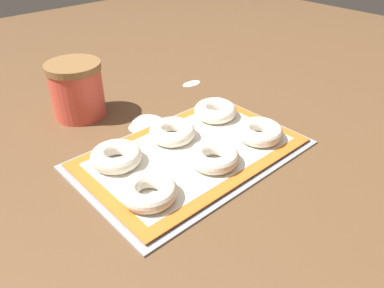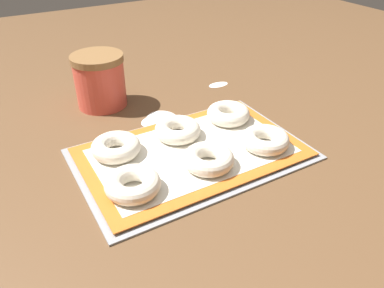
{
  "view_description": "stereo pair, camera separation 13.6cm",
  "coord_description": "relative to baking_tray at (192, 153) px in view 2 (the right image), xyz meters",
  "views": [
    {
      "loc": [
        -0.44,
        -0.45,
        0.44
      ],
      "look_at": [
        -0.01,
        0.02,
        0.03
      ],
      "focal_mm": 35.0,
      "sensor_mm": 36.0,
      "label": 1
    },
    {
      "loc": [
        -0.33,
        -0.53,
        0.44
      ],
      "look_at": [
        -0.01,
        0.02,
        0.03
      ],
      "focal_mm": 35.0,
      "sensor_mm": 36.0,
      "label": 2
    }
  ],
  "objects": [
    {
      "name": "flour_patch_far",
      "position": [
        0.24,
        0.27,
        -0.0
      ],
      "size": [
        0.06,
        0.03,
        0.0
      ],
      "color": "white",
      "rests_on": "ground_plane"
    },
    {
      "name": "flour_patch_side",
      "position": [
        -0.0,
        0.17,
        -0.0
      ],
      "size": [
        0.07,
        0.06,
        0.0
      ],
      "color": "white",
      "rests_on": "ground_plane"
    },
    {
      "name": "flour_canister",
      "position": [
        -0.08,
        0.31,
        0.06
      ],
      "size": [
        0.13,
        0.13,
        0.13
      ],
      "color": "#DB4C3D",
      "rests_on": "ground_plane"
    },
    {
      "name": "bagel_back_center",
      "position": [
        0.0,
        0.06,
        0.02
      ],
      "size": [
        0.1,
        0.1,
        0.03
      ],
      "color": "silver",
      "rests_on": "baking_mat"
    },
    {
      "name": "bagel_front_left",
      "position": [
        -0.15,
        -0.06,
        0.02
      ],
      "size": [
        0.1,
        0.1,
        0.03
      ],
      "color": "silver",
      "rests_on": "baking_mat"
    },
    {
      "name": "bagel_front_right",
      "position": [
        0.14,
        -0.06,
        0.02
      ],
      "size": [
        0.1,
        0.1,
        0.03
      ],
      "color": "silver",
      "rests_on": "baking_mat"
    },
    {
      "name": "baking_mat",
      "position": [
        0.0,
        -0.0,
        0.01
      ],
      "size": [
        0.44,
        0.28,
        0.0
      ],
      "color": "orange",
      "rests_on": "baking_tray"
    },
    {
      "name": "baking_tray",
      "position": [
        0.0,
        0.0,
        0.0
      ],
      "size": [
        0.46,
        0.3,
        0.01
      ],
      "color": "#93969B",
      "rests_on": "ground_plane"
    },
    {
      "name": "bagel_back_left",
      "position": [
        -0.14,
        0.07,
        0.02
      ],
      "size": [
        0.1,
        0.1,
        0.03
      ],
      "color": "silver",
      "rests_on": "baking_mat"
    },
    {
      "name": "ground_plane",
      "position": [
        0.01,
        -0.02,
        -0.0
      ],
      "size": [
        2.8,
        2.8,
        0.0
      ],
      "primitive_type": "plane",
      "color": "brown"
    },
    {
      "name": "flour_patch_near",
      "position": [
        0.01,
        0.17,
        -0.0
      ],
      "size": [
        0.07,
        0.09,
        0.0
      ],
      "color": "white",
      "rests_on": "ground_plane"
    },
    {
      "name": "bagel_front_center",
      "position": [
        0.0,
        -0.06,
        0.02
      ],
      "size": [
        0.1,
        0.1,
        0.03
      ],
      "color": "silver",
      "rests_on": "baking_mat"
    },
    {
      "name": "bagel_back_right",
      "position": [
        0.14,
        0.07,
        0.02
      ],
      "size": [
        0.1,
        0.1,
        0.03
      ],
      "color": "silver",
      "rests_on": "baking_mat"
    }
  ]
}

